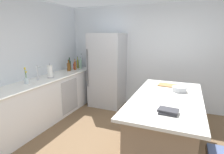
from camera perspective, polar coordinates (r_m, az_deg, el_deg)
The scene contains 18 objects.
wall_rear at distance 4.81m, azimuth 13.98°, elevation 6.01°, with size 6.00×0.10×2.60m, color silver.
wall_left at distance 4.05m, azimuth -29.16°, elevation 3.47°, with size 0.10×6.00×2.60m, color silver.
counter_run_left at distance 4.34m, azimuth -19.36°, elevation -6.41°, with size 0.65×3.15×0.93m.
kitchen_island at distance 3.10m, azimuth 16.18°, elevation -14.03°, with size 1.00×2.03×0.93m.
refrigerator at distance 4.81m, azimuth -1.46°, elevation 2.12°, with size 0.83×0.75×1.89m.
sink_faucet at distance 4.10m, azimuth -21.96°, elevation 1.31°, with size 0.15×0.05×0.30m.
flower_vase at distance 3.88m, azimuth -25.12°, elevation -0.55°, with size 0.08×0.08×0.32m.
paper_towel_roll at distance 4.23m, azimuth -18.70°, elevation 1.59°, with size 0.14×0.14×0.31m.
soda_bottle at distance 5.34m, azimuth -9.42°, elevation 4.59°, with size 0.07×0.07×0.39m.
olive_oil_bottle at distance 5.29m, azimuth -10.61°, elevation 4.12°, with size 0.05×0.05×0.32m.
gin_bottle at distance 5.14m, azimuth -9.76°, elevation 4.01°, with size 0.07×0.07×0.33m.
hot_sauce_bottle at distance 5.14m, azimuth -11.67°, elevation 3.37°, with size 0.05×0.05×0.20m.
vinegar_bottle at distance 5.00m, azimuth -11.39°, elevation 3.57°, with size 0.05×0.05×0.30m.
wine_bottle at distance 4.99m, azimuth -13.02°, elevation 3.58°, with size 0.07×0.07×0.34m.
whiskey_bottle at distance 4.88m, azimuth -13.28°, elevation 3.14°, with size 0.09×0.09×0.29m.
cookbook_stack at distance 2.35m, azimuth 17.05°, elevation -10.11°, with size 0.25×0.19×0.05m.
mixing_bowl at distance 3.24m, azimuth 20.17°, elevation -3.57°, with size 0.23×0.23×0.08m.
cutting_board at distance 3.56m, azimuth 17.06°, elevation -2.47°, with size 0.37×0.26×0.02m.
Camera 1 is at (0.70, -2.47, 1.86)m, focal length 29.43 mm.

